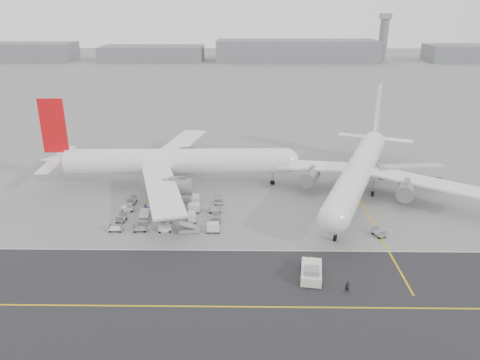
{
  "coord_description": "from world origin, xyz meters",
  "views": [
    {
      "loc": [
        5.36,
        -72.85,
        40.53
      ],
      "look_at": [
        4.21,
        12.0,
        7.54
      ],
      "focal_mm": 35.0,
      "sensor_mm": 36.0,
      "label": 1
    }
  ],
  "objects_px": {
    "jet_bridge": "(411,172)",
    "ground_crew_a": "(347,287)",
    "pushback_tug": "(311,272)",
    "control_tower": "(384,36)",
    "airliner_b": "(359,170)",
    "airliner_a": "(170,161)"
  },
  "relations": [
    {
      "from": "pushback_tug",
      "to": "jet_bridge",
      "type": "distance_m",
      "value": 45.67
    },
    {
      "from": "control_tower",
      "to": "airliner_b",
      "type": "height_order",
      "value": "control_tower"
    },
    {
      "from": "airliner_b",
      "to": "ground_crew_a",
      "type": "distance_m",
      "value": 38.81
    },
    {
      "from": "airliner_a",
      "to": "jet_bridge",
      "type": "height_order",
      "value": "airliner_a"
    },
    {
      "from": "control_tower",
      "to": "airliner_b",
      "type": "bearing_deg",
      "value": -106.14
    },
    {
      "from": "jet_bridge",
      "to": "ground_crew_a",
      "type": "relative_size",
      "value": 8.14
    },
    {
      "from": "control_tower",
      "to": "jet_bridge",
      "type": "distance_m",
      "value": 245.83
    },
    {
      "from": "jet_bridge",
      "to": "ground_crew_a",
      "type": "distance_m",
      "value": 46.45
    },
    {
      "from": "airliner_b",
      "to": "ground_crew_a",
      "type": "height_order",
      "value": "airliner_b"
    },
    {
      "from": "control_tower",
      "to": "pushback_tug",
      "type": "relative_size",
      "value": 3.61
    },
    {
      "from": "airliner_b",
      "to": "ground_crew_a",
      "type": "xyz_separation_m",
      "value": [
        -9.59,
        -37.31,
        -4.78
      ]
    },
    {
      "from": "airliner_a",
      "to": "airliner_b",
      "type": "height_order",
      "value": "airliner_a"
    },
    {
      "from": "jet_bridge",
      "to": "pushback_tug",
      "type": "bearing_deg",
      "value": -132.19
    },
    {
      "from": "jet_bridge",
      "to": "ground_crew_a",
      "type": "xyz_separation_m",
      "value": [
        -22.23,
        -40.67,
        -3.13
      ]
    },
    {
      "from": "pushback_tug",
      "to": "control_tower",
      "type": "bearing_deg",
      "value": 80.94
    },
    {
      "from": "control_tower",
      "to": "pushback_tug",
      "type": "distance_m",
      "value": 288.48
    },
    {
      "from": "ground_crew_a",
      "to": "pushback_tug",
      "type": "bearing_deg",
      "value": 161.98
    },
    {
      "from": "control_tower",
      "to": "jet_bridge",
      "type": "bearing_deg",
      "value": -103.52
    },
    {
      "from": "airliner_a",
      "to": "ground_crew_a",
      "type": "relative_size",
      "value": 30.64
    },
    {
      "from": "airliner_a",
      "to": "jet_bridge",
      "type": "bearing_deg",
      "value": -93.22
    },
    {
      "from": "control_tower",
      "to": "ground_crew_a",
      "type": "relative_size",
      "value": 16.2
    },
    {
      "from": "pushback_tug",
      "to": "jet_bridge",
      "type": "height_order",
      "value": "jet_bridge"
    }
  ]
}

